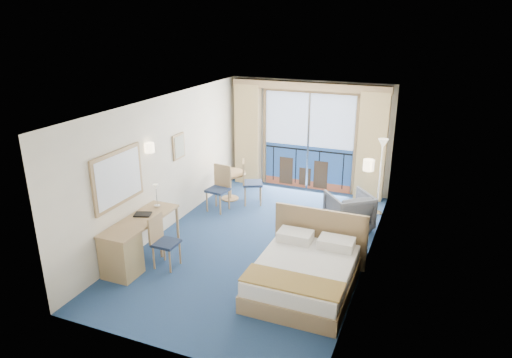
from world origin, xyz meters
The scene contains 22 objects.
floor centered at (0.00, 0.00, 0.00)m, with size 6.50×6.50×0.00m, color navy.
room_walls centered at (0.00, 0.00, 1.78)m, with size 4.04×6.54×2.72m.
balcony_door centered at (-0.01, 3.22, 1.14)m, with size 2.36×0.03×2.52m.
curtain_left centered at (-1.55, 3.07, 1.28)m, with size 0.65×0.22×2.55m, color tan.
curtain_right centered at (1.55, 3.07, 1.28)m, with size 0.65×0.22×2.55m, color tan.
pelmet centered at (0.00, 3.10, 2.58)m, with size 3.80×0.25×0.18m, color #A27D57.
mirror centered at (-1.97, -1.50, 1.55)m, with size 0.05×1.25×0.95m.
wall_print centered at (-1.97, 0.45, 1.60)m, with size 0.04×0.42×0.52m.
sconce_left centered at (-1.94, -0.60, 1.85)m, with size 0.18×0.18×0.18m, color #FFE5B2.
sconce_right centered at (1.94, -0.15, 1.85)m, with size 0.18×0.18×0.18m, color #FFE5B2.
bed centered at (1.24, -1.20, 0.29)m, with size 1.62×1.93×1.02m.
nightstand centered at (1.79, 0.18, 0.25)m, with size 0.38×0.36×0.50m, color #9B8352.
phone centered at (1.76, 0.18, 0.54)m, with size 0.17×0.13×0.08m, color silver.
armchair centered at (1.43, 1.32, 0.38)m, with size 0.81×0.83×0.76m, color #424750.
floor_lamp centered at (1.88, 2.26, 1.29)m, with size 0.23×0.23×1.70m.
desk centered at (-1.70, -1.83, 0.43)m, with size 0.57×1.67×0.78m.
desk_chair centered at (-1.25, -1.42, 0.53)m, with size 0.41×0.40×0.93m.
folder centered at (-1.77, -1.20, 0.80)m, with size 0.29×0.21×0.03m, color black.
desk_lamp centered at (-1.73, -0.80, 1.11)m, with size 0.12×0.12×0.43m.
round_table centered at (-1.49, 1.82, 0.51)m, with size 0.74×0.74×0.67m.
table_chair_a centered at (-0.97, 1.75, 0.58)m, with size 0.59×0.58×1.02m.
table_chair_b centered at (-1.43, 1.18, 0.57)m, with size 0.49×0.50×1.02m.
Camera 1 is at (2.88, -7.31, 4.10)m, focal length 32.00 mm.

